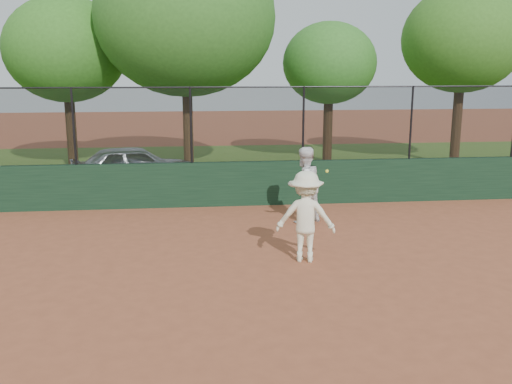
{
  "coord_description": "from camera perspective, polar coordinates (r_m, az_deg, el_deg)",
  "views": [
    {
      "loc": [
        -0.45,
        -9.08,
        3.7
      ],
      "look_at": [
        0.8,
        2.2,
        1.2
      ],
      "focal_mm": 40.0,
      "sensor_mm": 36.0,
      "label": 1
    }
  ],
  "objects": [
    {
      "name": "fence_assembly",
      "position": [
        15.16,
        -4.73,
        6.84
      ],
      "size": [
        26.0,
        0.06,
        2.0
      ],
      "color": "black",
      "rests_on": "back_wall"
    },
    {
      "name": "back_wall",
      "position": [
        15.4,
        -4.52,
        0.77
      ],
      "size": [
        26.0,
        0.2,
        1.2
      ],
      "primitive_type": "cube",
      "color": "#183620",
      "rests_on": "ground"
    },
    {
      "name": "parked_car",
      "position": [
        18.15,
        -12.0,
        2.53
      ],
      "size": [
        4.19,
        2.54,
        1.33
      ],
      "primitive_type": "imported",
      "rotation": [
        0.0,
        0.0,
        1.84
      ],
      "color": "#B2B8BC",
      "rests_on": "ground"
    },
    {
      "name": "ground",
      "position": [
        9.82,
        -3.28,
        -9.74
      ],
      "size": [
        80.0,
        80.0,
        0.0
      ],
      "primitive_type": "plane",
      "color": "#9B4F32",
      "rests_on": "ground"
    },
    {
      "name": "tree_4",
      "position": [
        22.95,
        19.99,
        14.11
      ],
      "size": [
        4.5,
        4.09,
        6.62
      ],
      "color": "#442A18",
      "rests_on": "ground"
    },
    {
      "name": "tree_1",
      "position": [
        21.58,
        -18.49,
        13.34
      ],
      "size": [
        4.27,
        3.88,
        6.14
      ],
      "color": "#3C2814",
      "rests_on": "ground"
    },
    {
      "name": "tree_2",
      "position": [
        20.08,
        -7.08,
        16.92
      ],
      "size": [
        6.1,
        5.55,
        7.95
      ],
      "color": "#483119",
      "rests_on": "ground"
    },
    {
      "name": "grass_strip",
      "position": [
        21.41,
        -5.03,
        2.43
      ],
      "size": [
        36.0,
        12.0,
        0.01
      ],
      "primitive_type": "cube",
      "color": "#36551A",
      "rests_on": "ground"
    },
    {
      "name": "tree_3",
      "position": [
        22.54,
        7.36,
        12.62
      ],
      "size": [
        3.62,
        3.29,
        5.4
      ],
      "color": "#3B2513",
      "rests_on": "ground"
    },
    {
      "name": "player_second",
      "position": [
        13.73,
        4.81,
        0.7
      ],
      "size": [
        1.12,
        1.04,
        1.84
      ],
      "primitive_type": "imported",
      "rotation": [
        0.0,
        0.0,
        3.64
      ],
      "color": "white",
      "rests_on": "ground"
    },
    {
      "name": "player_main",
      "position": [
        10.99,
        5.0,
        -2.47
      ],
      "size": [
        1.26,
        0.9,
        1.85
      ],
      "color": "white",
      "rests_on": "ground"
    }
  ]
}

